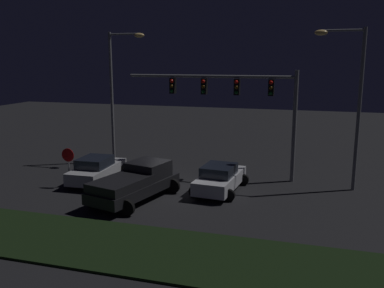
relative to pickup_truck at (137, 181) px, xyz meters
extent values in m
plane|color=black|center=(1.16, 2.20, -1.00)|extent=(80.00, 80.00, 0.00)
cube|color=black|center=(1.16, -5.37, -0.95)|extent=(25.66, 4.14, 0.10)
cube|color=black|center=(-0.04, -0.17, -0.32)|extent=(3.26, 5.72, 0.55)
cube|color=black|center=(0.25, 0.98, 0.38)|extent=(2.25, 2.29, 0.85)
cube|color=black|center=(0.25, 0.98, 0.50)|extent=(2.08, 1.90, 0.51)
cube|color=black|center=(-0.31, -1.22, 0.18)|extent=(2.60, 3.40, 0.45)
cylinder|color=black|center=(-0.57, 1.97, -0.60)|extent=(0.80, 0.22, 0.80)
cylinder|color=black|center=(1.43, 1.47, -0.60)|extent=(0.80, 0.22, 0.80)
cylinder|color=black|center=(-1.52, -1.80, -0.60)|extent=(0.80, 0.22, 0.80)
cylinder|color=black|center=(0.48, -2.30, -0.60)|extent=(0.80, 0.22, 0.80)
cube|color=silver|center=(3.80, 2.59, -0.39)|extent=(2.15, 4.53, 0.70)
cube|color=black|center=(3.78, 2.34, 0.24)|extent=(1.76, 2.12, 0.55)
cylinder|color=black|center=(3.01, 4.16, -0.68)|extent=(0.64, 0.22, 0.64)
cylinder|color=black|center=(4.84, 4.01, -0.68)|extent=(0.64, 0.22, 0.64)
cylinder|color=black|center=(2.76, 1.17, -0.68)|extent=(0.64, 0.22, 0.64)
cylinder|color=black|center=(4.60, 1.03, -0.68)|extent=(0.64, 0.22, 0.64)
cube|color=#B7B7BC|center=(-3.57, 2.35, -0.39)|extent=(1.92, 4.45, 0.70)
cube|color=black|center=(-3.56, 2.10, 0.24)|extent=(1.65, 2.04, 0.55)
cylinder|color=black|center=(-4.53, 3.82, -0.68)|extent=(0.64, 0.22, 0.64)
cylinder|color=black|center=(-2.69, 3.87, -0.68)|extent=(0.64, 0.22, 0.64)
cylinder|color=black|center=(-4.44, 0.83, -0.68)|extent=(0.64, 0.22, 0.64)
cylinder|color=black|center=(-2.60, 0.88, -0.68)|extent=(0.64, 0.22, 0.64)
cylinder|color=slate|center=(7.48, 5.62, 2.25)|extent=(0.24, 0.24, 6.50)
cylinder|color=slate|center=(2.38, 5.62, 5.10)|extent=(10.20, 0.18, 0.18)
cube|color=black|center=(6.08, 5.62, 4.50)|extent=(0.32, 0.44, 0.95)
sphere|color=red|center=(6.08, 5.39, 4.80)|extent=(0.22, 0.22, 0.22)
sphere|color=#59380A|center=(6.08, 5.39, 4.50)|extent=(0.22, 0.22, 0.22)
sphere|color=#0C4719|center=(6.08, 5.39, 4.20)|extent=(0.22, 0.22, 0.22)
cube|color=black|center=(4.08, 5.62, 4.50)|extent=(0.32, 0.44, 0.95)
sphere|color=red|center=(4.08, 5.39, 4.80)|extent=(0.22, 0.22, 0.22)
sphere|color=#59380A|center=(4.08, 5.39, 4.50)|extent=(0.22, 0.22, 0.22)
sphere|color=#0C4719|center=(4.08, 5.39, 4.20)|extent=(0.22, 0.22, 0.22)
cube|color=black|center=(2.08, 5.62, 4.50)|extent=(0.32, 0.44, 0.95)
sphere|color=red|center=(2.08, 5.39, 4.80)|extent=(0.22, 0.22, 0.22)
sphere|color=#59380A|center=(2.08, 5.39, 4.50)|extent=(0.22, 0.22, 0.22)
sphere|color=#0C4719|center=(2.08, 5.39, 4.20)|extent=(0.22, 0.22, 0.22)
cube|color=black|center=(0.08, 5.62, 4.50)|extent=(0.32, 0.44, 0.95)
sphere|color=red|center=(0.08, 5.39, 4.80)|extent=(0.22, 0.22, 0.22)
sphere|color=#59380A|center=(0.08, 5.39, 4.50)|extent=(0.22, 0.22, 0.22)
sphere|color=#0C4719|center=(0.08, 5.39, 4.20)|extent=(0.22, 0.22, 0.22)
cylinder|color=slate|center=(-4.86, 7.06, 3.44)|extent=(0.20, 0.20, 8.89)
cylinder|color=slate|center=(-3.78, 7.06, 7.74)|extent=(2.15, 0.12, 0.12)
ellipsoid|color=#F9CC72|center=(-2.71, 7.06, 7.64)|extent=(0.70, 0.44, 0.30)
cylinder|color=slate|center=(10.82, 4.84, 3.37)|extent=(0.20, 0.20, 8.73)
cylinder|color=slate|center=(9.73, 4.84, 7.58)|extent=(2.17, 0.12, 0.12)
ellipsoid|color=#F9CC72|center=(8.65, 4.84, 7.48)|extent=(0.70, 0.44, 0.30)
cylinder|color=slate|center=(-4.55, 0.96, 0.10)|extent=(0.07, 0.07, 2.20)
cylinder|color=#B20C0F|center=(-4.55, 0.93, 0.85)|extent=(0.76, 0.03, 0.76)
camera|label=1|loc=(8.47, -18.82, 6.07)|focal=38.89mm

